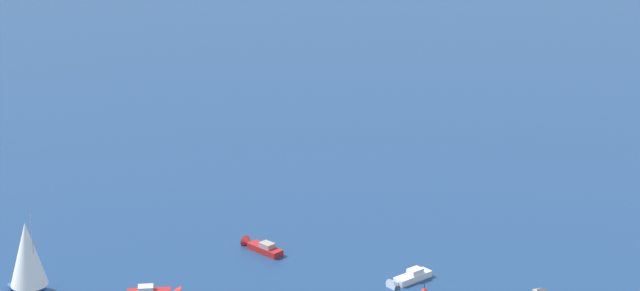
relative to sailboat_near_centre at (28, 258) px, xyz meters
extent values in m
ellipsoid|color=#23478C|center=(0.08, 0.48, -5.69)|extent=(4.84, 11.32, 1.53)
cylinder|color=#B2B2B7|center=(0.22, 1.29, 1.38)|extent=(0.14, 0.14, 12.61)
cone|color=white|center=(-0.01, -0.06, 0.75)|extent=(6.94, 6.94, 10.71)
cube|color=white|center=(-27.42, 56.15, -5.91)|extent=(7.04, 5.28, 1.10)
cone|color=white|center=(-23.77, 54.09, -5.91)|extent=(2.61, 2.77, 2.19)
cube|color=silver|center=(-27.87, 56.40, -4.95)|extent=(2.95, 2.71, 0.82)
cube|color=#B21E1E|center=(-29.25, 28.64, -5.90)|extent=(4.82, 7.30, 1.12)
cone|color=#B21E1E|center=(-30.95, 24.72, -5.90)|extent=(2.76, 2.53, 2.24)
cube|color=gray|center=(-29.04, 29.12, -4.92)|extent=(2.61, 2.95, 0.84)
cube|color=silver|center=(-5.89, 17.84, -4.92)|extent=(2.69, 2.98, 0.84)
cylinder|color=black|center=(-23.02, 59.43, -5.02)|extent=(0.08, 0.08, 1.00)
camera|label=1|loc=(149.99, 107.54, 78.76)|focal=68.18mm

